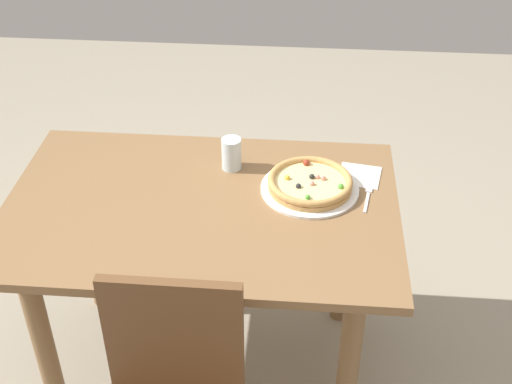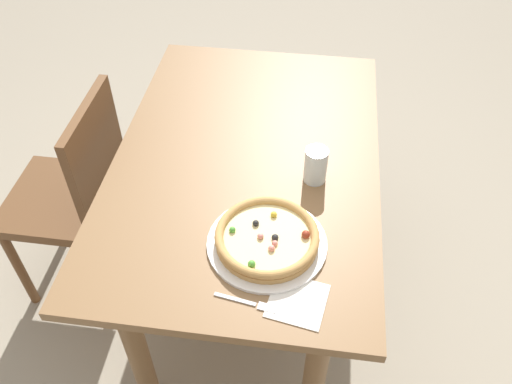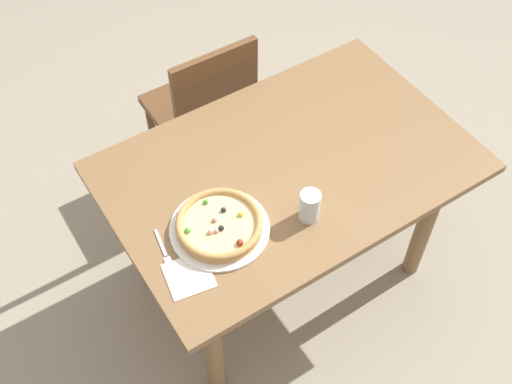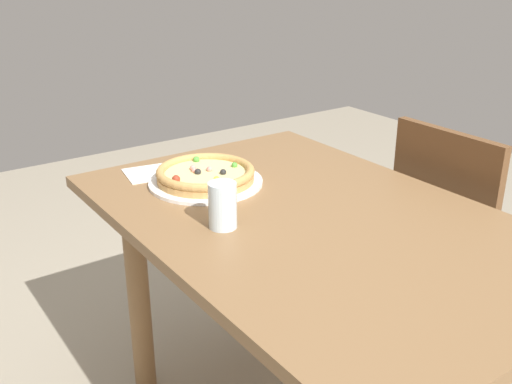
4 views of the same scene
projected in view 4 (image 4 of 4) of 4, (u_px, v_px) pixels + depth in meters
dining_table at (311, 260)px, 1.56m from camera, size 1.29×0.84×0.75m
chair_near at (459, 242)px, 1.95m from camera, size 0.40×0.40×0.89m
plate at (206, 182)px, 1.72m from camera, size 0.33×0.33×0.01m
pizza at (205, 174)px, 1.71m from camera, size 0.28×0.28×0.04m
fork at (179, 164)px, 1.88m from camera, size 0.04×0.17×0.00m
drinking_glass at (223, 205)px, 1.43m from camera, size 0.07×0.07×0.11m
napkin at (149, 173)px, 1.80m from camera, size 0.16×0.16×0.00m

